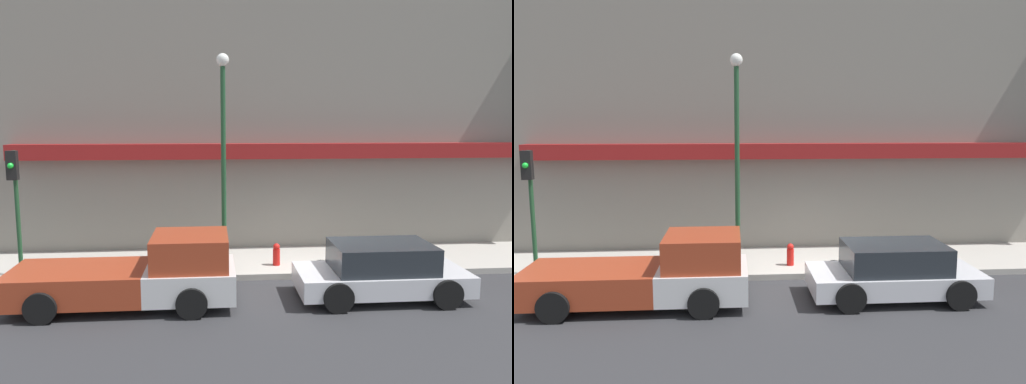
% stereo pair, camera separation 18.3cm
% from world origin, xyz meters
% --- Properties ---
extents(ground_plane, '(80.00, 80.00, 0.00)m').
position_xyz_m(ground_plane, '(0.00, 0.00, 0.00)').
color(ground_plane, '#2D2D30').
extents(sidewalk, '(36.00, 3.14, 0.18)m').
position_xyz_m(sidewalk, '(0.00, 1.57, 0.09)').
color(sidewalk, '#ADA89E').
rests_on(sidewalk, ground).
extents(building, '(19.80, 3.80, 9.61)m').
position_xyz_m(building, '(0.02, 4.61, 4.44)').
color(building, gray).
rests_on(building, ground).
extents(pickup_truck, '(5.41, 2.25, 1.76)m').
position_xyz_m(pickup_truck, '(-4.40, -1.65, 0.78)').
color(pickup_truck, silver).
rests_on(pickup_truck, ground).
extents(parked_car, '(4.32, 2.11, 1.43)m').
position_xyz_m(parked_car, '(1.67, -1.65, 0.71)').
color(parked_car, silver).
rests_on(parked_car, ground).
extents(fire_hydrant, '(0.21, 0.21, 0.67)m').
position_xyz_m(fire_hydrant, '(-0.70, 0.89, 0.51)').
color(fire_hydrant, red).
rests_on(fire_hydrant, sidewalk).
extents(street_lamp, '(0.36, 0.36, 6.20)m').
position_xyz_m(street_lamp, '(-2.28, 0.49, 3.99)').
color(street_lamp, '#1E4728').
rests_on(street_lamp, sidewalk).
extents(traffic_light, '(0.28, 0.42, 3.54)m').
position_xyz_m(traffic_light, '(-8.03, 0.45, 2.62)').
color(traffic_light, '#1E4728').
rests_on(traffic_light, sidewalk).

